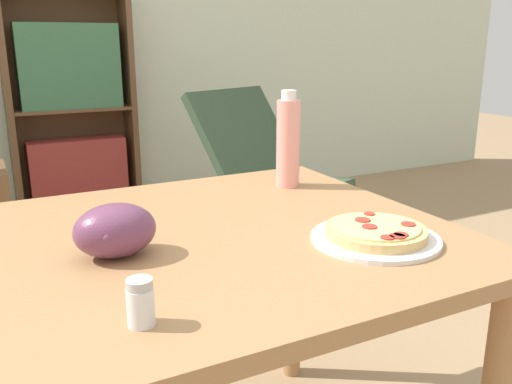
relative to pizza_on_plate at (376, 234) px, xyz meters
The scene contains 8 objects.
wall_back 2.95m from the pizza_on_plate, 97.22° to the left, with size 8.00×0.05×2.60m.
dining_table 0.46m from the pizza_on_plate, 153.05° to the left, with size 1.27×0.93×0.74m.
pizza_on_plate is the anchor object (origin of this frame).
grape_bunch 0.53m from the pizza_on_plate, 161.36° to the left, with size 0.16×0.13×0.10m.
drink_bottle 0.49m from the pizza_on_plate, 82.43° to the left, with size 0.07×0.07×0.27m.
salt_shaker 0.55m from the pizza_on_plate, 167.72° to the right, with size 0.04×0.04×0.07m.
lounge_chair_far 1.85m from the pizza_on_plate, 68.20° to the left, with size 0.80×0.92×0.88m.
bookshelf 2.73m from the pizza_on_plate, 93.57° to the left, with size 0.76×0.25×1.45m.
Camera 1 is at (-0.35, -1.08, 1.14)m, focal length 38.00 mm.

